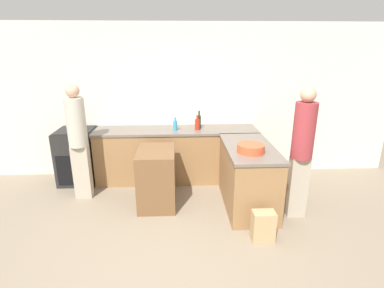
{
  "coord_description": "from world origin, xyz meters",
  "views": [
    {
      "loc": [
        0.03,
        -2.91,
        2.29
      ],
      "look_at": [
        0.23,
        1.11,
        0.98
      ],
      "focal_mm": 28.0,
      "sensor_mm": 36.0,
      "label": 1
    }
  ],
  "objects_px": {
    "dish_soap_bottle": "(175,125)",
    "person_by_range": "(78,137)",
    "wine_bottle_dark": "(199,121)",
    "paper_bag": "(263,226)",
    "island_table": "(157,177)",
    "mixing_bowl": "(251,148)",
    "person_at_peninsula": "(302,148)",
    "range_oven": "(78,156)",
    "hot_sauce_bottle": "(197,124)"
  },
  "relations": [
    {
      "from": "island_table",
      "to": "person_at_peninsula",
      "type": "xyz_separation_m",
      "value": [
        1.97,
        -0.43,
        0.58
      ]
    },
    {
      "from": "range_oven",
      "to": "island_table",
      "type": "xyz_separation_m",
      "value": [
        1.43,
        -0.88,
        -0.04
      ]
    },
    {
      "from": "person_by_range",
      "to": "person_at_peninsula",
      "type": "height_order",
      "value": "person_at_peninsula"
    },
    {
      "from": "person_at_peninsula",
      "to": "hot_sauce_bottle",
      "type": "bearing_deg",
      "value": 136.26
    },
    {
      "from": "mixing_bowl",
      "to": "hot_sauce_bottle",
      "type": "height_order",
      "value": "hot_sauce_bottle"
    },
    {
      "from": "island_table",
      "to": "mixing_bowl",
      "type": "relative_size",
      "value": 2.33
    },
    {
      "from": "island_table",
      "to": "dish_soap_bottle",
      "type": "xyz_separation_m",
      "value": [
        0.28,
        0.81,
        0.6
      ]
    },
    {
      "from": "dish_soap_bottle",
      "to": "person_by_range",
      "type": "xyz_separation_m",
      "value": [
        -1.46,
        -0.54,
        -0.03
      ]
    },
    {
      "from": "hot_sauce_bottle",
      "to": "person_at_peninsula",
      "type": "relative_size",
      "value": 0.14
    },
    {
      "from": "island_table",
      "to": "hot_sauce_bottle",
      "type": "xyz_separation_m",
      "value": [
        0.66,
        0.82,
        0.61
      ]
    },
    {
      "from": "hot_sauce_bottle",
      "to": "wine_bottle_dark",
      "type": "relative_size",
      "value": 0.83
    },
    {
      "from": "island_table",
      "to": "person_by_range",
      "type": "bearing_deg",
      "value": 167.12
    },
    {
      "from": "person_by_range",
      "to": "paper_bag",
      "type": "bearing_deg",
      "value": -26.48
    },
    {
      "from": "dish_soap_bottle",
      "to": "wine_bottle_dark",
      "type": "distance_m",
      "value": 0.43
    },
    {
      "from": "range_oven",
      "to": "hot_sauce_bottle",
      "type": "relative_size",
      "value": 3.72
    },
    {
      "from": "range_oven",
      "to": "mixing_bowl",
      "type": "bearing_deg",
      "value": -24.38
    },
    {
      "from": "dish_soap_bottle",
      "to": "person_by_range",
      "type": "relative_size",
      "value": 0.13
    },
    {
      "from": "paper_bag",
      "to": "range_oven",
      "type": "bearing_deg",
      "value": 146.07
    },
    {
      "from": "island_table",
      "to": "person_at_peninsula",
      "type": "height_order",
      "value": "person_at_peninsula"
    },
    {
      "from": "wine_bottle_dark",
      "to": "paper_bag",
      "type": "bearing_deg",
      "value": -71.09
    },
    {
      "from": "hot_sauce_bottle",
      "to": "person_at_peninsula",
      "type": "height_order",
      "value": "person_at_peninsula"
    },
    {
      "from": "range_oven",
      "to": "dish_soap_bottle",
      "type": "height_order",
      "value": "dish_soap_bottle"
    },
    {
      "from": "wine_bottle_dark",
      "to": "dish_soap_bottle",
      "type": "bearing_deg",
      "value": -163.16
    },
    {
      "from": "island_table",
      "to": "wine_bottle_dark",
      "type": "bearing_deg",
      "value": 53.25
    },
    {
      "from": "person_at_peninsula",
      "to": "dish_soap_bottle",
      "type": "bearing_deg",
      "value": 143.77
    },
    {
      "from": "wine_bottle_dark",
      "to": "person_at_peninsula",
      "type": "distance_m",
      "value": 1.87
    },
    {
      "from": "mixing_bowl",
      "to": "island_table",
      "type": "bearing_deg",
      "value": 164.61
    },
    {
      "from": "person_by_range",
      "to": "person_at_peninsula",
      "type": "bearing_deg",
      "value": -12.56
    },
    {
      "from": "mixing_bowl",
      "to": "wine_bottle_dark",
      "type": "height_order",
      "value": "wine_bottle_dark"
    },
    {
      "from": "range_oven",
      "to": "hot_sauce_bottle",
      "type": "xyz_separation_m",
      "value": [
        2.09,
        -0.05,
        0.56
      ]
    },
    {
      "from": "range_oven",
      "to": "person_by_range",
      "type": "height_order",
      "value": "person_by_range"
    },
    {
      "from": "person_at_peninsula",
      "to": "range_oven",
      "type": "bearing_deg",
      "value": 158.91
    },
    {
      "from": "person_at_peninsula",
      "to": "paper_bag",
      "type": "xyz_separation_m",
      "value": [
        -0.62,
        -0.56,
        -0.82
      ]
    },
    {
      "from": "person_by_range",
      "to": "mixing_bowl",
      "type": "bearing_deg",
      "value": -14.21
    },
    {
      "from": "hot_sauce_bottle",
      "to": "person_by_range",
      "type": "relative_size",
      "value": 0.14
    },
    {
      "from": "hot_sauce_bottle",
      "to": "paper_bag",
      "type": "relative_size",
      "value": 0.65
    },
    {
      "from": "dish_soap_bottle",
      "to": "person_by_range",
      "type": "distance_m",
      "value": 1.56
    },
    {
      "from": "wine_bottle_dark",
      "to": "paper_bag",
      "type": "distance_m",
      "value": 2.21
    },
    {
      "from": "dish_soap_bottle",
      "to": "person_at_peninsula",
      "type": "height_order",
      "value": "person_at_peninsula"
    },
    {
      "from": "mixing_bowl",
      "to": "person_at_peninsula",
      "type": "relative_size",
      "value": 0.2
    },
    {
      "from": "range_oven",
      "to": "mixing_bowl",
      "type": "distance_m",
      "value": 3.05
    },
    {
      "from": "range_oven",
      "to": "wine_bottle_dark",
      "type": "bearing_deg",
      "value": 1.41
    },
    {
      "from": "dish_soap_bottle",
      "to": "hot_sauce_bottle",
      "type": "distance_m",
      "value": 0.38
    },
    {
      "from": "range_oven",
      "to": "dish_soap_bottle",
      "type": "bearing_deg",
      "value": -2.45
    },
    {
      "from": "range_oven",
      "to": "paper_bag",
      "type": "relative_size",
      "value": 2.42
    },
    {
      "from": "paper_bag",
      "to": "person_by_range",
      "type": "bearing_deg",
      "value": 153.52
    },
    {
      "from": "wine_bottle_dark",
      "to": "paper_bag",
      "type": "relative_size",
      "value": 0.78
    },
    {
      "from": "range_oven",
      "to": "island_table",
      "type": "relative_size",
      "value": 1.1
    },
    {
      "from": "wine_bottle_dark",
      "to": "person_at_peninsula",
      "type": "height_order",
      "value": "person_at_peninsula"
    },
    {
      "from": "island_table",
      "to": "hot_sauce_bottle",
      "type": "distance_m",
      "value": 1.22
    }
  ]
}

